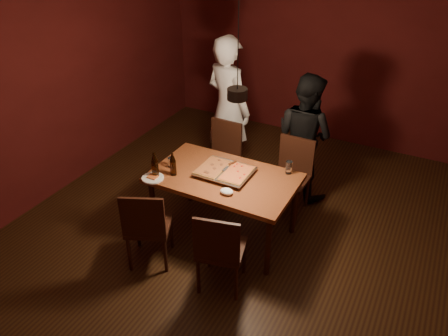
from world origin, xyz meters
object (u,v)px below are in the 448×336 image
at_px(pendant_lamp, 237,93).
at_px(chair_near_left, 146,222).
at_px(chair_far_left, 222,150).
at_px(beer_bottle_b, 173,164).
at_px(beer_bottle_a, 155,165).
at_px(plate_slice, 153,178).
at_px(diner_dark, 304,136).
at_px(diner_white, 228,109).
at_px(dining_table, 224,182).
at_px(chair_near_right, 219,246).
at_px(chair_far_right, 292,168).
at_px(pizza_tray, 225,172).

bearing_deg(pendant_lamp, chair_near_left, -135.78).
bearing_deg(chair_far_left, beer_bottle_b, 90.41).
xyz_separation_m(chair_far_left, pendant_lamp, (0.68, -1.00, 1.22)).
bearing_deg(beer_bottle_a, plate_slice, -91.59).
height_order(chair_far_left, pendant_lamp, pendant_lamp).
xyz_separation_m(chair_far_left, diner_dark, (0.92, 0.37, 0.24)).
bearing_deg(diner_white, dining_table, 134.33).
bearing_deg(beer_bottle_a, chair_near_right, -23.78).
height_order(dining_table, diner_dark, diner_dark).
height_order(chair_near_right, plate_slice, chair_near_right).
bearing_deg(diner_dark, pendant_lamp, 100.02).
relative_size(chair_far_right, pizza_tray, 0.88).
xyz_separation_m(dining_table, pizza_tray, (-0.01, 0.04, 0.10)).
xyz_separation_m(chair_far_left, chair_near_left, (0.03, -1.63, 0.00)).
height_order(chair_near_left, pizza_tray, chair_near_left).
height_order(chair_far_left, chair_near_left, same).
bearing_deg(chair_near_left, pizza_tray, 38.39).
distance_m(chair_near_left, pendant_lamp, 1.52).
bearing_deg(plate_slice, chair_far_left, 82.27).
bearing_deg(chair_near_left, diner_dark, 41.72).
distance_m(plate_slice, pendant_lamp, 1.33).
bearing_deg(diner_white, chair_near_left, 112.80).
relative_size(chair_far_left, beer_bottle_a, 1.77).
bearing_deg(diner_white, diner_dark, -160.39).
bearing_deg(chair_near_left, pendant_lamp, 20.02).
distance_m(chair_far_left, chair_far_right, 0.93).
distance_m(plate_slice, diner_white, 1.59).
bearing_deg(pendant_lamp, dining_table, 143.69).
bearing_deg(pendant_lamp, diner_white, 119.94).
height_order(chair_far_right, plate_slice, chair_far_right).
height_order(chair_far_right, diner_dark, diner_dark).
bearing_deg(chair_near_right, chair_near_left, 168.51).
distance_m(chair_near_right, beer_bottle_b, 1.05).
xyz_separation_m(beer_bottle_b, pendant_lamp, (0.70, 0.06, 0.89)).
relative_size(diner_white, diner_dark, 1.20).
xyz_separation_m(chair_far_left, pizza_tray, (0.46, -0.81, 0.24)).
relative_size(chair_far_right, pendant_lamp, 0.44).
bearing_deg(chair_far_right, dining_table, 61.33).
height_order(chair_near_left, pendant_lamp, pendant_lamp).
xyz_separation_m(chair_near_right, pizza_tray, (-0.36, 0.79, 0.24)).
bearing_deg(dining_table, chair_near_left, -118.89).
bearing_deg(pizza_tray, chair_near_right, -68.61).
distance_m(chair_near_left, chair_near_right, 0.79).
relative_size(chair_near_left, beer_bottle_b, 2.23).
distance_m(pizza_tray, diner_dark, 1.26).
distance_m(chair_far_right, beer_bottle_b, 1.45).
relative_size(chair_near_left, pendant_lamp, 0.50).
xyz_separation_m(diner_dark, pendant_lamp, (-0.24, -1.37, 0.98)).
relative_size(chair_far_right, diner_dark, 0.31).
xyz_separation_m(beer_bottle_b, diner_dark, (0.94, 1.42, -0.09)).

